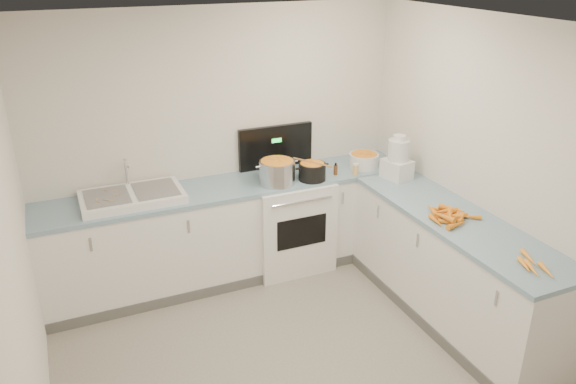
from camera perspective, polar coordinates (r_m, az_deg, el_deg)
name	(u,v)px	position (r m, az deg, el deg)	size (l,w,h in m)	color
ceiling	(318,32)	(3.24, 3.04, 15.89)	(3.50, 4.00, 0.00)	silver
wall_back	(221,143)	(5.35, -6.85, 4.95)	(3.50, 2.50, 0.00)	silver
wall_left	(16,294)	(3.34, -25.90, -9.28)	(4.00, 2.50, 0.00)	silver
wall_right	(521,190)	(4.60, 22.60, 0.19)	(4.00, 2.50, 0.00)	silver
counter_back	(234,230)	(5.38, -5.51, -3.86)	(3.50, 0.62, 0.94)	white
counter_right	(452,268)	(4.94, 16.30, -7.45)	(0.62, 2.20, 0.94)	white
stove	(287,220)	(5.54, -0.06, -2.87)	(0.76, 0.65, 1.36)	white
sink	(132,196)	(5.00, -15.56, -0.44)	(0.86, 0.52, 0.31)	white
steel_pot	(277,173)	(5.15, -1.11, 1.91)	(0.33, 0.33, 0.24)	silver
black_pot	(312,173)	(5.25, 2.47, 1.99)	(0.25, 0.25, 0.18)	black
wooden_spoon	(312,162)	(5.22, 2.49, 3.02)	(0.02, 0.02, 0.42)	#AD7A47
mixing_bowl	(364,160)	(5.62, 7.71, 3.20)	(0.29, 0.29, 0.13)	white
extract_bottle	(336,170)	(5.40, 4.86, 2.25)	(0.04, 0.04, 0.09)	#593319
spice_jar	(355,170)	(5.40, 6.87, 2.23)	(0.06, 0.06, 0.10)	#E5B266
food_processor	(398,160)	(5.34, 11.08, 3.19)	(0.26, 0.29, 0.42)	white
carrot_pile	(449,215)	(4.66, 16.05, -2.27)	(0.41, 0.44, 0.09)	orange
peeled_carrots	(533,265)	(4.17, 23.63, -6.84)	(0.20, 0.37, 0.04)	orange
peelings	(107,198)	(4.93, -17.88, -0.55)	(0.22, 0.29, 0.01)	tan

